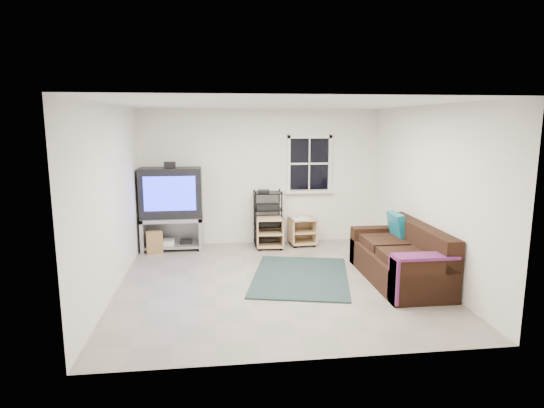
{
  "coord_description": "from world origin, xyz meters",
  "views": [
    {
      "loc": [
        -0.87,
        -6.43,
        2.35
      ],
      "look_at": [
        -0.02,
        0.4,
        1.11
      ],
      "focal_mm": 30.0,
      "sensor_mm": 36.0,
      "label": 1
    }
  ],
  "objects": [
    {
      "name": "side_table_right",
      "position": [
        0.76,
        1.99,
        0.31
      ],
      "size": [
        0.52,
        0.53,
        0.55
      ],
      "rotation": [
        0.0,
        0.0,
        0.08
      ],
      "color": "#D6B384",
      "rests_on": "ground"
    },
    {
      "name": "paper_bag",
      "position": [
        -2.0,
        1.75,
        0.2
      ],
      "size": [
        0.32,
        0.24,
        0.41
      ],
      "primitive_type": "cube",
      "rotation": [
        0.0,
        0.0,
        0.21
      ],
      "color": "olive",
      "rests_on": "ground"
    },
    {
      "name": "shag_rug",
      "position": [
        0.4,
        0.14,
        0.01
      ],
      "size": [
        1.83,
        2.23,
        0.02
      ],
      "primitive_type": "cube",
      "rotation": [
        0.0,
        0.0,
        -0.23
      ],
      "color": "black",
      "rests_on": "ground"
    },
    {
      "name": "tv_unit",
      "position": [
        -1.69,
        2.0,
        0.9
      ],
      "size": [
        1.12,
        0.56,
        1.64
      ],
      "color": "gray",
      "rests_on": "ground"
    },
    {
      "name": "sofa",
      "position": [
        1.86,
        -0.18,
        0.33
      ],
      "size": [
        0.9,
        2.03,
        0.93
      ],
      "color": "black",
      "rests_on": "ground"
    },
    {
      "name": "room",
      "position": [
        0.95,
        2.27,
        1.48
      ],
      "size": [
        4.6,
        4.62,
        4.6
      ],
      "color": "gray",
      "rests_on": "ground"
    },
    {
      "name": "av_rack",
      "position": [
        0.11,
        2.09,
        0.46
      ],
      "size": [
        0.53,
        0.39,
        1.07
      ],
      "color": "black",
      "rests_on": "ground"
    },
    {
      "name": "side_table_left",
      "position": [
        0.12,
        1.89,
        0.31
      ],
      "size": [
        0.52,
        0.52,
        0.58
      ],
      "rotation": [
        0.0,
        0.0,
        -0.05
      ],
      "color": "#D6B384",
      "rests_on": "ground"
    }
  ]
}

